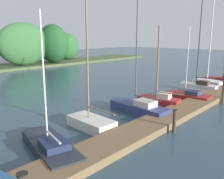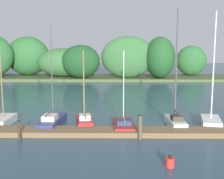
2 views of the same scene
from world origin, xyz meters
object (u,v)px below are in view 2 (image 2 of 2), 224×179
(sailboat_6, at_px, (175,119))
(mooring_piling_2, at_px, (140,127))
(mooring_piling_1, at_px, (19,130))
(sailboat_4, at_px, (84,120))
(sailboat_5, at_px, (123,125))
(sailboat_2, at_px, (3,119))
(sailboat_3, at_px, (53,120))
(sailboat_7, at_px, (211,120))
(channel_buoy_1, at_px, (170,162))

(sailboat_6, distance_m, mooring_piling_2, 4.26)
(sailboat_6, relative_size, mooring_piling_1, 6.84)
(sailboat_4, height_order, sailboat_5, sailboat_4)
(sailboat_2, relative_size, sailboat_6, 0.95)
(sailboat_4, relative_size, mooring_piling_2, 3.49)
(sailboat_3, relative_size, sailboat_7, 0.89)
(sailboat_6, bearing_deg, channel_buoy_1, 164.20)
(sailboat_5, xyz_separation_m, sailboat_7, (6.55, 0.92, 0.12))
(sailboat_2, bearing_deg, channel_buoy_1, -122.04)
(sailboat_7, xyz_separation_m, channel_buoy_1, (-4.37, -7.63, -0.19))
(sailboat_7, distance_m, mooring_piling_1, 13.73)
(mooring_piling_1, bearing_deg, sailboat_5, 20.28)
(sailboat_7, bearing_deg, sailboat_4, 102.07)
(sailboat_5, xyz_separation_m, mooring_piling_1, (-6.75, -2.49, 0.31))
(mooring_piling_2, bearing_deg, sailboat_5, 113.18)
(sailboat_7, bearing_deg, mooring_piling_1, 115.89)
(sailboat_2, xyz_separation_m, mooring_piling_2, (10.15, -3.59, 0.39))
(sailboat_6, relative_size, channel_buoy_1, 13.31)
(sailboat_5, height_order, sailboat_7, sailboat_7)
(sailboat_4, xyz_separation_m, sailboat_6, (6.75, -0.02, 0.10))
(sailboat_2, distance_m, sailboat_7, 15.70)
(sailboat_6, distance_m, mooring_piling_1, 11.11)
(mooring_piling_2, bearing_deg, sailboat_7, 30.55)
(sailboat_7, bearing_deg, sailboat_6, 103.83)
(sailboat_5, distance_m, sailboat_6, 3.95)
(sailboat_4, distance_m, mooring_piling_2, 5.05)
(sailboat_5, bearing_deg, sailboat_6, -80.11)
(sailboat_7, relative_size, mooring_piling_2, 5.21)
(sailboat_2, relative_size, mooring_piling_1, 6.47)
(sailboat_3, distance_m, mooring_piling_1, 3.67)
(sailboat_2, height_order, channel_buoy_1, sailboat_2)
(sailboat_3, xyz_separation_m, sailboat_6, (9.16, -0.06, 0.14))
(sailboat_3, bearing_deg, mooring_piling_2, -112.65)
(sailboat_6, xyz_separation_m, channel_buoy_1, (-1.68, -7.52, -0.28))
(sailboat_4, xyz_separation_m, sailboat_5, (2.90, -0.82, -0.10))
(sailboat_4, height_order, mooring_piling_1, sailboat_4)
(sailboat_2, relative_size, sailboat_3, 1.08)
(sailboat_4, relative_size, sailboat_6, 0.66)
(mooring_piling_1, bearing_deg, channel_buoy_1, -25.33)
(sailboat_2, xyz_separation_m, sailboat_3, (3.85, -0.36, -0.02))
(sailboat_4, distance_m, channel_buoy_1, 9.09)
(sailboat_4, relative_size, channel_buoy_1, 8.74)
(mooring_piling_2, height_order, channel_buoy_1, mooring_piling_2)
(sailboat_7, height_order, channel_buoy_1, sailboat_7)
(sailboat_3, height_order, sailboat_6, sailboat_6)
(channel_buoy_1, bearing_deg, mooring_piling_1, 154.67)
(sailboat_4, distance_m, sailboat_5, 3.01)
(sailboat_2, distance_m, sailboat_4, 6.26)
(sailboat_3, distance_m, sailboat_6, 9.16)
(mooring_piling_1, bearing_deg, sailboat_7, 14.38)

